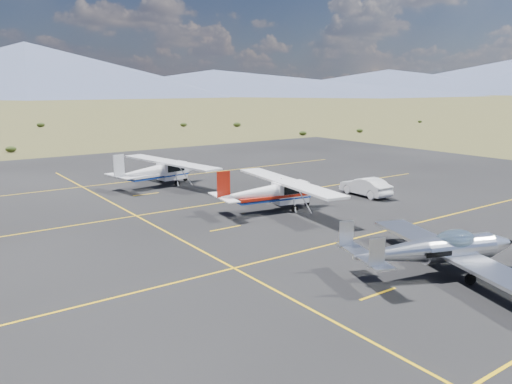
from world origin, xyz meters
name	(u,v)px	position (x,y,z in m)	size (l,w,h in m)	color
ground	(364,254)	(0.00, 0.00, 0.00)	(1600.00, 1600.00, 0.00)	#383D1C
apron	(274,222)	(0.00, 7.00, 0.00)	(72.00, 72.00, 0.02)	black
aircraft_low_wing	(439,250)	(0.64, -3.53, 1.08)	(7.64, 10.31, 2.26)	silver
aircraft_cessna	(273,191)	(1.66, 9.28, 1.24)	(6.71, 11.08, 2.79)	white
aircraft_plain	(158,170)	(-0.87, 20.93, 1.26)	(6.83, 11.22, 2.83)	white
sedan	(365,187)	(9.76, 8.87, 0.68)	(1.42, 4.07, 1.34)	white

